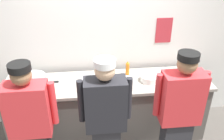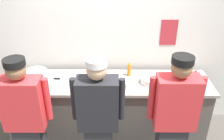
{
  "view_description": "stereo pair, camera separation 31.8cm",
  "coord_description": "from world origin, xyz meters",
  "px_view_note": "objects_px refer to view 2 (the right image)",
  "views": [
    {
      "loc": [
        -0.24,
        -2.44,
        2.61
      ],
      "look_at": [
        0.06,
        0.35,
        1.09
      ],
      "focal_mm": 38.58,
      "sensor_mm": 36.0,
      "label": 1
    },
    {
      "loc": [
        0.08,
        -2.45,
        2.61
      ],
      "look_at": [
        0.06,
        0.35,
        1.09
      ],
      "focal_mm": 38.58,
      "sensor_mm": 36.0,
      "label": 2
    }
  ],
  "objects_px": {
    "chef_near_left": "(26,119)",
    "ramekin_yellow_sauce": "(185,76)",
    "mixing_bowl_steel": "(36,75)",
    "deli_cup": "(186,83)",
    "squeeze_bottle_secondary": "(195,77)",
    "squeeze_bottle_primary": "(197,84)",
    "ramekin_red_sauce": "(170,87)",
    "sheet_tray": "(97,80)",
    "chef_far_right": "(174,118)",
    "chef_center": "(98,119)",
    "plate_stack_front": "(125,83)",
    "plate_stack_rear": "(150,80)",
    "squeeze_bottle_spare": "(129,69)",
    "chefs_knife": "(62,79)"
  },
  "relations": [
    {
      "from": "plate_stack_front",
      "to": "plate_stack_rear",
      "type": "height_order",
      "value": "plate_stack_front"
    },
    {
      "from": "chef_near_left",
      "to": "mixing_bowl_steel",
      "type": "xyz_separation_m",
      "value": [
        -0.1,
        0.77,
        0.12
      ]
    },
    {
      "from": "mixing_bowl_steel",
      "to": "squeeze_bottle_secondary",
      "type": "bearing_deg",
      "value": -1.74
    },
    {
      "from": "plate_stack_front",
      "to": "squeeze_bottle_secondary",
      "type": "xyz_separation_m",
      "value": [
        0.94,
        0.1,
        0.04
      ]
    },
    {
      "from": "chef_near_left",
      "to": "plate_stack_front",
      "type": "height_order",
      "value": "chef_near_left"
    },
    {
      "from": "sheet_tray",
      "to": "ramekin_red_sauce",
      "type": "bearing_deg",
      "value": -9.77
    },
    {
      "from": "chef_far_right",
      "to": "mixing_bowl_steel",
      "type": "height_order",
      "value": "chef_far_right"
    },
    {
      "from": "chef_center",
      "to": "ramekin_red_sauce",
      "type": "xyz_separation_m",
      "value": [
        0.91,
        0.56,
        0.08
      ]
    },
    {
      "from": "chef_near_left",
      "to": "sheet_tray",
      "type": "distance_m",
      "value": 1.04
    },
    {
      "from": "chef_far_right",
      "to": "squeeze_bottle_primary",
      "type": "distance_m",
      "value": 0.68
    },
    {
      "from": "chef_near_left",
      "to": "ramekin_yellow_sauce",
      "type": "relative_size",
      "value": 19.07
    },
    {
      "from": "squeeze_bottle_primary",
      "to": "squeeze_bottle_spare",
      "type": "xyz_separation_m",
      "value": [
        -0.85,
        0.36,
        0.01
      ]
    },
    {
      "from": "chef_far_right",
      "to": "ramekin_yellow_sauce",
      "type": "xyz_separation_m",
      "value": [
        0.33,
        0.83,
        0.06
      ]
    },
    {
      "from": "plate_stack_rear",
      "to": "mixing_bowl_steel",
      "type": "height_order",
      "value": "mixing_bowl_steel"
    },
    {
      "from": "deli_cup",
      "to": "chef_center",
      "type": "bearing_deg",
      "value": -151.7
    },
    {
      "from": "chef_center",
      "to": "squeeze_bottle_secondary",
      "type": "bearing_deg",
      "value": 29.2
    },
    {
      "from": "chef_far_right",
      "to": "deli_cup",
      "type": "bearing_deg",
      "value": 65.2
    },
    {
      "from": "plate_stack_rear",
      "to": "squeeze_bottle_primary",
      "type": "relative_size",
      "value": 1.31
    },
    {
      "from": "chef_center",
      "to": "squeeze_bottle_secondary",
      "type": "distance_m",
      "value": 1.45
    },
    {
      "from": "plate_stack_rear",
      "to": "chefs_knife",
      "type": "height_order",
      "value": "plate_stack_rear"
    },
    {
      "from": "chef_far_right",
      "to": "deli_cup",
      "type": "relative_size",
      "value": 15.63
    },
    {
      "from": "squeeze_bottle_primary",
      "to": "ramekin_yellow_sauce",
      "type": "height_order",
      "value": "squeeze_bottle_primary"
    },
    {
      "from": "chef_near_left",
      "to": "squeeze_bottle_primary",
      "type": "distance_m",
      "value": 2.11
    },
    {
      "from": "mixing_bowl_steel",
      "to": "plate_stack_front",
      "type": "bearing_deg",
      "value": -7.79
    },
    {
      "from": "chef_far_right",
      "to": "squeeze_bottle_primary",
      "type": "bearing_deg",
      "value": 52.88
    },
    {
      "from": "plate_stack_front",
      "to": "chef_near_left",
      "type": "bearing_deg",
      "value": -151.82
    },
    {
      "from": "chef_near_left",
      "to": "chefs_knife",
      "type": "relative_size",
      "value": 5.8
    },
    {
      "from": "squeeze_bottle_primary",
      "to": "deli_cup",
      "type": "relative_size",
      "value": 1.82
    },
    {
      "from": "chef_far_right",
      "to": "plate_stack_front",
      "type": "distance_m",
      "value": 0.8
    },
    {
      "from": "plate_stack_front",
      "to": "plate_stack_rear",
      "type": "bearing_deg",
      "value": 13.58
    },
    {
      "from": "squeeze_bottle_secondary",
      "to": "ramekin_red_sauce",
      "type": "bearing_deg",
      "value": -157.44
    },
    {
      "from": "squeeze_bottle_secondary",
      "to": "ramekin_red_sauce",
      "type": "distance_m",
      "value": 0.38
    },
    {
      "from": "plate_stack_rear",
      "to": "chef_far_right",
      "type": "bearing_deg",
      "value": -75.38
    },
    {
      "from": "sheet_tray",
      "to": "squeeze_bottle_primary",
      "type": "relative_size",
      "value": 2.2
    },
    {
      "from": "ramekin_red_sauce",
      "to": "ramekin_yellow_sauce",
      "type": "distance_m",
      "value": 0.38
    },
    {
      "from": "squeeze_bottle_secondary",
      "to": "ramekin_yellow_sauce",
      "type": "height_order",
      "value": "squeeze_bottle_secondary"
    },
    {
      "from": "plate_stack_front",
      "to": "squeeze_bottle_spare",
      "type": "relative_size",
      "value": 0.96
    },
    {
      "from": "chef_far_right",
      "to": "ramekin_red_sauce",
      "type": "height_order",
      "value": "chef_far_right"
    },
    {
      "from": "plate_stack_rear",
      "to": "mixing_bowl_steel",
      "type": "relative_size",
      "value": 0.74
    },
    {
      "from": "mixing_bowl_steel",
      "to": "deli_cup",
      "type": "distance_m",
      "value": 2.02
    },
    {
      "from": "squeeze_bottle_primary",
      "to": "squeeze_bottle_secondary",
      "type": "xyz_separation_m",
      "value": [
        0.02,
        0.18,
        0.0
      ]
    },
    {
      "from": "chef_near_left",
      "to": "sheet_tray",
      "type": "xyz_separation_m",
      "value": [
        0.74,
        0.72,
        0.07
      ]
    },
    {
      "from": "chefs_knife",
      "to": "chef_center",
      "type": "bearing_deg",
      "value": -54.9
    },
    {
      "from": "mixing_bowl_steel",
      "to": "ramekin_red_sauce",
      "type": "relative_size",
      "value": 3.66
    },
    {
      "from": "squeeze_bottle_secondary",
      "to": "chef_center",
      "type": "bearing_deg",
      "value": -150.8
    },
    {
      "from": "chef_near_left",
      "to": "squeeze_bottle_primary",
      "type": "xyz_separation_m",
      "value": [
        2.04,
        0.53,
        0.15
      ]
    },
    {
      "from": "deli_cup",
      "to": "plate_stack_rear",
      "type": "bearing_deg",
      "value": 169.64
    },
    {
      "from": "chef_near_left",
      "to": "deli_cup",
      "type": "height_order",
      "value": "chef_near_left"
    },
    {
      "from": "chef_center",
      "to": "plate_stack_rear",
      "type": "xyz_separation_m",
      "value": [
        0.66,
        0.68,
        0.1
      ]
    },
    {
      "from": "chef_near_left",
      "to": "ramekin_yellow_sauce",
      "type": "xyz_separation_m",
      "value": [
        1.97,
        0.83,
        0.08
      ]
    }
  ]
}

